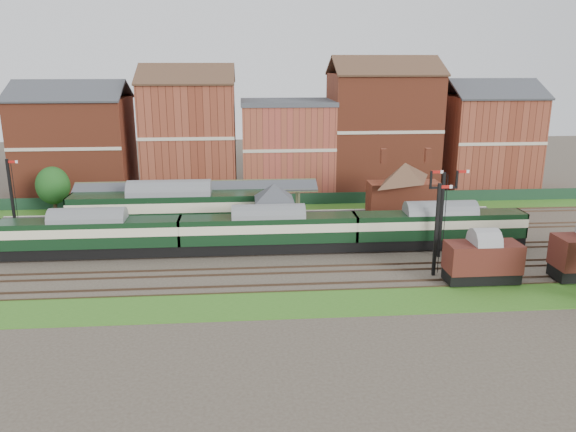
{
  "coord_description": "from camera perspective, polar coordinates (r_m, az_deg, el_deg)",
  "views": [
    {
      "loc": [
        -5.95,
        -50.64,
        17.66
      ],
      "look_at": [
        -1.71,
        2.0,
        3.0
      ],
      "focal_mm": 35.0,
      "sensor_mm": 36.0,
      "label": 1
    }
  ],
  "objects": [
    {
      "name": "grass_back",
      "position": [
        69.19,
        0.48,
        0.75
      ],
      "size": [
        90.0,
        4.5,
        0.06
      ],
      "primitive_type": "cube",
      "color": "#2D6619",
      "rests_on": "ground"
    },
    {
      "name": "semaphore_bracket",
      "position": [
        53.02,
        15.39,
        0.72
      ],
      "size": [
        3.6,
        0.25,
        8.18
      ],
      "color": "black",
      "rests_on": "ground"
    },
    {
      "name": "semaphore_siding",
      "position": [
        48.4,
        14.88,
        -1.22
      ],
      "size": [
        1.23,
        0.25,
        8.0
      ],
      "color": "black",
      "rests_on": "ground"
    },
    {
      "name": "town_backdrop",
      "position": [
        76.61,
        -0.24,
        7.52
      ],
      "size": [
        69.0,
        10.0,
        16.0
      ],
      "color": "brown",
      "rests_on": "ground"
    },
    {
      "name": "station_building",
      "position": [
        64.48,
        11.69,
        2.92
      ],
      "size": [
        8.1,
        8.1,
        5.9
      ],
      "color": "brown",
      "rests_on": "platform"
    },
    {
      "name": "brick_hut",
      "position": [
        57.41,
        6.6,
        -1.26
      ],
      "size": [
        3.2,
        2.64,
        2.94
      ],
      "color": "maroon",
      "rests_on": "ground"
    },
    {
      "name": "grass_front",
      "position": [
        42.89,
        3.83,
        -8.79
      ],
      "size": [
        90.0,
        5.0,
        0.06
      ],
      "primitive_type": "cube",
      "color": "#2D6619",
      "rests_on": "ground"
    },
    {
      "name": "signal_box",
      "position": [
        55.88,
        -1.42,
        0.5
      ],
      "size": [
        5.4,
        5.4,
        6.0
      ],
      "color": "#637351",
      "rests_on": "ground"
    },
    {
      "name": "ground",
      "position": [
        53.97,
        1.99,
        -3.6
      ],
      "size": [
        160.0,
        160.0,
        0.0
      ],
      "primitive_type": "plane",
      "color": "#473D33",
      "rests_on": "ground"
    },
    {
      "name": "canopy",
      "position": [
        62.0,
        -9.18,
        3.14
      ],
      "size": [
        26.0,
        3.89,
        4.08
      ],
      "color": "#515837",
      "rests_on": "platform"
    },
    {
      "name": "goods_van_a",
      "position": [
        48.47,
        19.16,
        -4.17
      ],
      "size": [
        5.93,
        2.57,
        3.6
      ],
      "color": "black",
      "rests_on": "ground"
    },
    {
      "name": "fence",
      "position": [
        70.95,
        0.34,
        1.72
      ],
      "size": [
        90.0,
        0.12,
        1.5
      ],
      "primitive_type": "cube",
      "color": "#193823",
      "rests_on": "ground"
    },
    {
      "name": "dmu_train",
      "position": [
        52.99,
        -1.99,
        -1.41
      ],
      "size": [
        49.62,
        2.61,
        3.81
      ],
      "color": "black",
      "rests_on": "ground"
    },
    {
      "name": "platform_railcar",
      "position": [
        59.55,
        -11.83,
        0.67
      ],
      "size": [
        20.56,
        3.23,
        4.74
      ],
      "color": "black",
      "rests_on": "ground"
    },
    {
      "name": "platform",
      "position": [
        62.79,
        -3.56,
        -0.38
      ],
      "size": [
        55.0,
        3.4,
        1.0
      ],
      "primitive_type": "cube",
      "color": "#2D2D2D",
      "rests_on": "ground"
    },
    {
      "name": "tree_back",
      "position": [
        71.77,
        -22.77,
        2.87
      ],
      "size": [
        3.9,
        3.9,
        5.7
      ],
      "color": "#382619",
      "rests_on": "ground"
    },
    {
      "name": "semaphore_platform_end",
      "position": [
        64.8,
        -26.26,
        1.86
      ],
      "size": [
        1.23,
        0.25,
        8.0
      ],
      "color": "black",
      "rests_on": "ground"
    }
  ]
}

